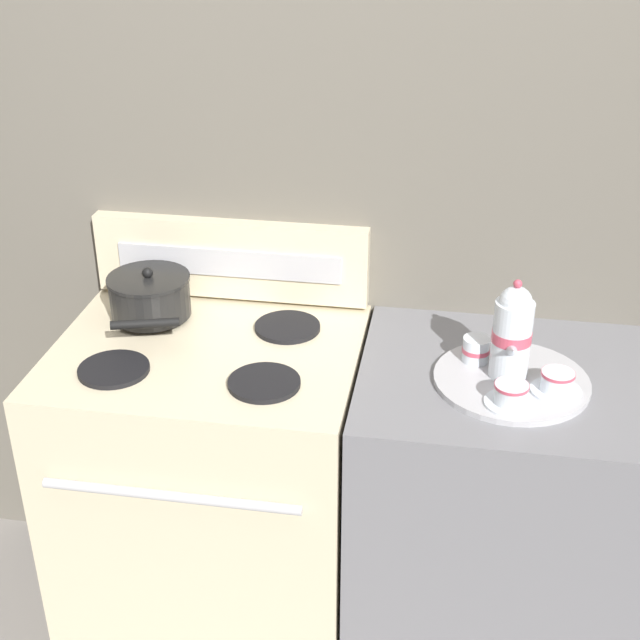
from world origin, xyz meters
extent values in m
plane|color=gray|center=(0.00, 0.00, 0.00)|extent=(6.00, 6.00, 0.00)
cube|color=#666056|center=(0.00, 0.33, 1.10)|extent=(6.00, 0.05, 2.20)
cube|color=beige|center=(-0.35, 0.00, 0.46)|extent=(0.76, 0.61, 0.91)
cylinder|color=silver|center=(-0.35, -0.32, 0.71)|extent=(0.61, 0.02, 0.02)
cylinder|color=black|center=(-0.53, 0.14, 0.92)|extent=(0.17, 0.17, 0.01)
cylinder|color=black|center=(-0.17, 0.14, 0.92)|extent=(0.17, 0.17, 0.01)
cylinder|color=black|center=(-0.53, -0.14, 0.92)|extent=(0.17, 0.17, 0.01)
cylinder|color=black|center=(-0.17, -0.14, 0.92)|extent=(0.17, 0.17, 0.01)
cube|color=beige|center=(-0.35, 0.28, 1.03)|extent=(0.74, 0.05, 0.22)
cube|color=#B7B7BC|center=(-0.35, 0.25, 1.03)|extent=(0.61, 0.01, 0.08)
cube|color=slate|center=(0.38, 0.00, 0.46)|extent=(0.69, 0.61, 0.91)
cylinder|color=black|center=(-0.53, 0.14, 0.97)|extent=(0.21, 0.21, 0.10)
cylinder|color=black|center=(-0.53, 0.14, 1.03)|extent=(0.21, 0.21, 0.01)
sphere|color=black|center=(-0.53, 0.14, 1.05)|extent=(0.03, 0.03, 0.03)
cylinder|color=black|center=(-0.48, -0.04, 1.00)|extent=(0.16, 0.07, 0.02)
cylinder|color=#B2B2B7|center=(0.39, -0.04, 0.92)|extent=(0.36, 0.36, 0.01)
cylinder|color=silver|center=(0.38, -0.02, 1.02)|extent=(0.09, 0.09, 0.19)
cylinder|color=#C6475B|center=(0.38, -0.02, 1.03)|extent=(0.09, 0.09, 0.03)
sphere|color=silver|center=(0.38, -0.02, 1.12)|extent=(0.08, 0.08, 0.08)
sphere|color=#C6475B|center=(0.38, -0.02, 1.16)|extent=(0.02, 0.02, 0.02)
cone|color=silver|center=(0.38, -0.09, 1.03)|extent=(0.03, 0.07, 0.05)
cylinder|color=silver|center=(0.49, -0.08, 0.93)|extent=(0.11, 0.11, 0.01)
cylinder|color=silver|center=(0.49, -0.08, 0.96)|extent=(0.07, 0.07, 0.05)
cylinder|color=#C6475B|center=(0.49, -0.08, 0.97)|extent=(0.08, 0.08, 0.01)
cylinder|color=silver|center=(0.39, -0.15, 0.93)|extent=(0.11, 0.11, 0.01)
cylinder|color=silver|center=(0.39, -0.15, 0.96)|extent=(0.07, 0.07, 0.05)
cylinder|color=#C6475B|center=(0.39, -0.15, 0.97)|extent=(0.08, 0.08, 0.01)
cylinder|color=silver|center=(0.31, 0.03, 0.96)|extent=(0.06, 0.06, 0.06)
cylinder|color=#C6475B|center=(0.31, 0.03, 0.96)|extent=(0.07, 0.07, 0.01)
camera|label=1|loc=(0.24, -1.83, 2.01)|focal=50.00mm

